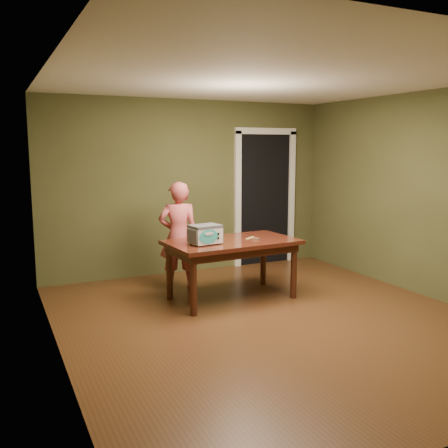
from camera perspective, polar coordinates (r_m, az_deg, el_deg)
name	(u,v)px	position (r m, az deg, el deg)	size (l,w,h in m)	color
floor	(273,320)	(5.64, 5.67, -10.92)	(5.00, 5.00, 0.00)	#522E17
room_shell	(276,165)	(5.32, 5.95, 6.68)	(4.52, 5.02, 2.61)	#4E502B
doorway	(256,198)	(8.41, 3.66, 3.02)	(1.10, 0.66, 2.25)	black
dining_table	(232,248)	(6.22, 0.91, -2.78)	(1.65, 1.00, 0.75)	#3C190D
toy_oven	(205,234)	(5.94, -2.16, -1.12)	(0.41, 0.31, 0.23)	#4C4F54
baking_pan	(256,239)	(6.26, 3.62, -1.68)	(0.10, 0.10, 0.02)	silver
spatula	(250,238)	(6.36, 3.01, -1.59)	(0.18, 0.03, 0.01)	#FCEC6D
child	(179,236)	(6.67, -5.22, -1.37)	(0.53, 0.35, 1.45)	#C55152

